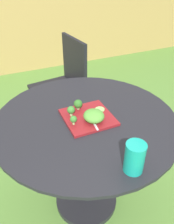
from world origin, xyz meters
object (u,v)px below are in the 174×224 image
(salad_plate, at_px, (88,117))
(fork, at_px, (92,120))
(patio_chair, at_px, (65,79))
(drinking_glass, at_px, (134,159))

(salad_plate, bearing_deg, fork, -83.84)
(patio_chair, distance_m, drinking_glass, 1.41)
(drinking_glass, bearing_deg, patio_chair, 83.36)
(drinking_glass, relative_size, fork, 0.90)
(fork, bearing_deg, salad_plate, 96.16)
(patio_chair, bearing_deg, drinking_glass, -96.64)
(salad_plate, height_order, fork, fork)
(patio_chair, xyz_separation_m, salad_plate, (-0.18, -0.96, 0.24))
(patio_chair, height_order, drinking_glass, same)
(fork, bearing_deg, drinking_glass, -86.93)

